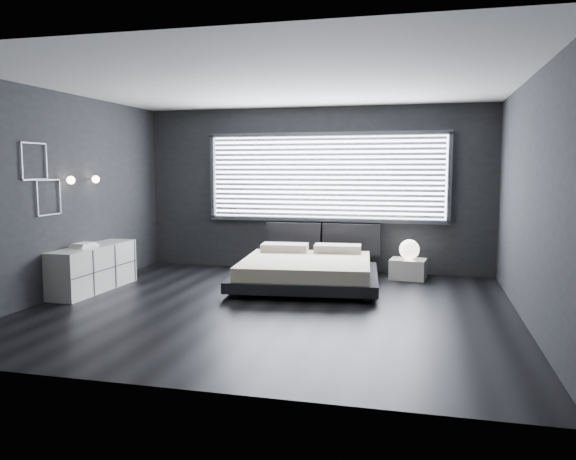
# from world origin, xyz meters

# --- Properties ---
(room) EXTENTS (6.04, 6.00, 2.80)m
(room) POSITION_xyz_m (0.00, 0.00, 1.40)
(room) COLOR black
(room) RESTS_ON ground
(window) EXTENTS (4.14, 0.09, 1.52)m
(window) POSITION_xyz_m (0.20, 2.70, 1.61)
(window) COLOR white
(window) RESTS_ON ground
(headboard) EXTENTS (1.96, 0.16, 0.52)m
(headboard) POSITION_xyz_m (0.16, 2.64, 0.57)
(headboard) COLOR black
(headboard) RESTS_ON ground
(sconce_near) EXTENTS (0.18, 0.11, 0.11)m
(sconce_near) POSITION_xyz_m (-2.88, 0.05, 1.60)
(sconce_near) COLOR silver
(sconce_near) RESTS_ON ground
(sconce_far) EXTENTS (0.18, 0.11, 0.11)m
(sconce_far) POSITION_xyz_m (-2.88, 0.65, 1.60)
(sconce_far) COLOR silver
(sconce_far) RESTS_ON ground
(wall_art_upper) EXTENTS (0.01, 0.48, 0.48)m
(wall_art_upper) POSITION_xyz_m (-2.98, -0.55, 1.85)
(wall_art_upper) COLOR #47474C
(wall_art_upper) RESTS_ON ground
(wall_art_lower) EXTENTS (0.01, 0.48, 0.48)m
(wall_art_lower) POSITION_xyz_m (-2.98, -0.30, 1.38)
(wall_art_lower) COLOR #47474C
(wall_art_lower) RESTS_ON ground
(bed) EXTENTS (2.29, 2.21, 0.54)m
(bed) POSITION_xyz_m (0.16, 1.36, 0.25)
(bed) COLOR black
(bed) RESTS_ON ground
(nightstand) EXTENTS (0.59, 0.51, 0.32)m
(nightstand) POSITION_xyz_m (1.62, 2.30, 0.16)
(nightstand) COLOR silver
(nightstand) RESTS_ON ground
(orb_lamp) EXTENTS (0.32, 0.32, 0.32)m
(orb_lamp) POSITION_xyz_m (1.64, 2.28, 0.48)
(orb_lamp) COLOR white
(orb_lamp) RESTS_ON nightstand
(dresser) EXTENTS (0.49, 1.64, 0.65)m
(dresser) POSITION_xyz_m (-2.78, 0.34, 0.33)
(dresser) COLOR silver
(dresser) RESTS_ON ground
(book_stack) EXTENTS (0.30, 0.36, 0.07)m
(book_stack) POSITION_xyz_m (-2.80, 0.18, 0.68)
(book_stack) COLOR white
(book_stack) RESTS_ON dresser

